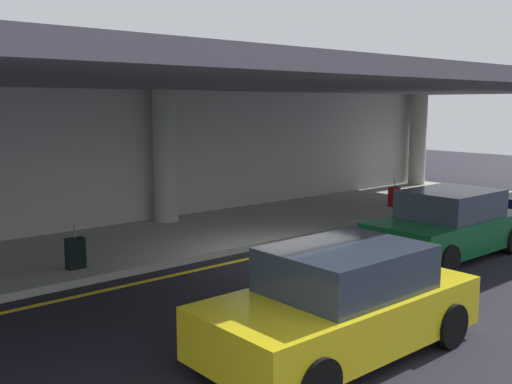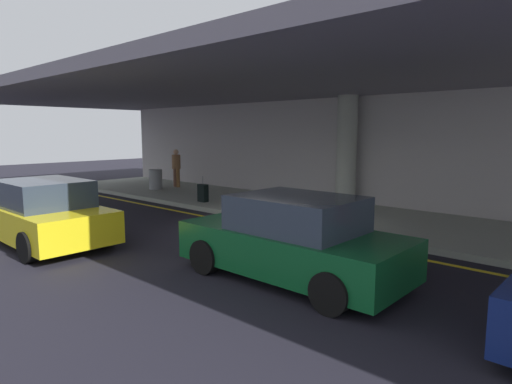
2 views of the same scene
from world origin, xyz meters
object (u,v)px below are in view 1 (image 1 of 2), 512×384
(car_yellow_taxi, at_px, (342,303))
(car_dark_green, at_px, (448,225))
(suitcase_upright_secondary, at_px, (394,197))
(support_column_left_mid, at_px, (418,139))
(support_column_far_left, at_px, (165,156))
(suitcase_upright_primary, at_px, (75,253))

(car_yellow_taxi, distance_m, car_dark_green, 6.13)
(car_dark_green, height_order, suitcase_upright_secondary, car_dark_green)
(support_column_left_mid, xyz_separation_m, suitcase_upright_secondary, (-5.16, -2.68, -1.51))
(car_dark_green, relative_size, suitcase_upright_secondary, 4.56)
(support_column_left_mid, height_order, car_yellow_taxi, support_column_left_mid)
(support_column_far_left, xyz_separation_m, car_yellow_taxi, (-2.76, -8.87, -1.26))
(support_column_far_left, xyz_separation_m, support_column_left_mid, (12.00, 0.00, 0.00))
(support_column_far_left, distance_m, car_yellow_taxi, 9.38)
(suitcase_upright_secondary, bearing_deg, car_dark_green, -106.67)
(support_column_far_left, height_order, car_yellow_taxi, support_column_far_left)
(support_column_left_mid, distance_m, car_yellow_taxi, 17.27)
(support_column_far_left, xyz_separation_m, suitcase_upright_primary, (-3.97, -2.95, -1.51))
(support_column_left_mid, bearing_deg, support_column_far_left, 180.00)
(support_column_far_left, xyz_separation_m, car_dark_green, (3.05, -6.93, -1.26))
(support_column_far_left, bearing_deg, support_column_left_mid, 0.00)
(suitcase_upright_primary, distance_m, suitcase_upright_secondary, 10.82)
(suitcase_upright_secondary, bearing_deg, support_column_far_left, -176.34)
(support_column_left_mid, relative_size, suitcase_upright_secondary, 4.06)
(support_column_left_mid, xyz_separation_m, suitcase_upright_primary, (-15.97, -2.95, -1.51))
(car_yellow_taxi, height_order, car_dark_green, same)
(car_yellow_taxi, bearing_deg, suitcase_upright_primary, -76.94)
(support_column_far_left, bearing_deg, car_yellow_taxi, -107.28)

